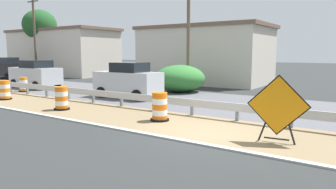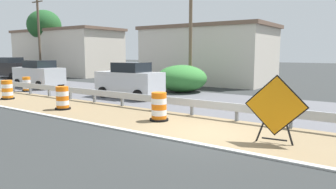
{
  "view_description": "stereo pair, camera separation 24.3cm",
  "coord_description": "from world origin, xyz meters",
  "px_view_note": "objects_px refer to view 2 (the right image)",
  "views": [
    {
      "loc": [
        -9.22,
        -4.69,
        2.67
      ],
      "look_at": [
        2.18,
        3.04,
        0.83
      ],
      "focal_mm": 33.72,
      "sensor_mm": 36.0,
      "label": 1
    },
    {
      "loc": [
        -9.08,
        -4.88,
        2.67
      ],
      "look_at": [
        2.18,
        3.04,
        0.83
      ],
      "focal_mm": 33.72,
      "sensor_mm": 36.0,
      "label": 2
    }
  ],
  "objects_px": {
    "traffic_barrel_mid": "(27,85)",
    "car_lead_near_lane": "(130,80)",
    "traffic_barrel_far": "(7,91)",
    "traffic_barrel_nearest": "(159,108)",
    "utility_pole_near": "(191,34)",
    "warning_sign_diamond": "(276,108)",
    "car_trailing_near_lane": "(12,68)",
    "car_lead_far_lane": "(39,74)",
    "traffic_barrel_close": "(62,99)",
    "utility_pole_mid": "(39,36)"
  },
  "relations": [
    {
      "from": "traffic_barrel_nearest",
      "to": "utility_pole_mid",
      "type": "height_order",
      "value": "utility_pole_mid"
    },
    {
      "from": "warning_sign_diamond",
      "to": "traffic_barrel_far",
      "type": "height_order",
      "value": "warning_sign_diamond"
    },
    {
      "from": "traffic_barrel_nearest",
      "to": "car_trailing_near_lane",
      "type": "distance_m",
      "value": 26.31
    },
    {
      "from": "car_lead_far_lane",
      "to": "utility_pole_mid",
      "type": "relative_size",
      "value": 0.53
    },
    {
      "from": "car_lead_near_lane",
      "to": "car_lead_far_lane",
      "type": "distance_m",
      "value": 9.41
    },
    {
      "from": "warning_sign_diamond",
      "to": "car_lead_far_lane",
      "type": "xyz_separation_m",
      "value": [
        4.83,
        19.4,
        -0.03
      ]
    },
    {
      "from": "utility_pole_near",
      "to": "car_lead_far_lane",
      "type": "bearing_deg",
      "value": 116.14
    },
    {
      "from": "car_trailing_near_lane",
      "to": "traffic_barrel_mid",
      "type": "bearing_deg",
      "value": -24.91
    },
    {
      "from": "traffic_barrel_nearest",
      "to": "utility_pole_near",
      "type": "distance_m",
      "value": 10.89
    },
    {
      "from": "traffic_barrel_nearest",
      "to": "utility_pole_mid",
      "type": "relative_size",
      "value": 0.13
    },
    {
      "from": "car_trailing_near_lane",
      "to": "utility_pole_mid",
      "type": "relative_size",
      "value": 0.55
    },
    {
      "from": "traffic_barrel_mid",
      "to": "car_lead_far_lane",
      "type": "relative_size",
      "value": 0.22
    },
    {
      "from": "car_lead_near_lane",
      "to": "car_trailing_near_lane",
      "type": "relative_size",
      "value": 0.88
    },
    {
      "from": "utility_pole_mid",
      "to": "utility_pole_near",
      "type": "bearing_deg",
      "value": -92.85
    },
    {
      "from": "traffic_barrel_nearest",
      "to": "car_trailing_near_lane",
      "type": "xyz_separation_m",
      "value": [
        7.83,
        25.12,
        0.58
      ]
    },
    {
      "from": "traffic_barrel_far",
      "to": "car_lead_far_lane",
      "type": "distance_m",
      "value": 6.26
    },
    {
      "from": "utility_pole_mid",
      "to": "traffic_barrel_far",
      "type": "bearing_deg",
      "value": -129.08
    },
    {
      "from": "traffic_barrel_mid",
      "to": "car_lead_near_lane",
      "type": "relative_size",
      "value": 0.25
    },
    {
      "from": "traffic_barrel_nearest",
      "to": "car_lead_far_lane",
      "type": "distance_m",
      "value": 15.34
    },
    {
      "from": "traffic_barrel_mid",
      "to": "car_trailing_near_lane",
      "type": "height_order",
      "value": "car_trailing_near_lane"
    },
    {
      "from": "traffic_barrel_close",
      "to": "car_lead_near_lane",
      "type": "height_order",
      "value": "car_lead_near_lane"
    },
    {
      "from": "traffic_barrel_close",
      "to": "car_lead_far_lane",
      "type": "height_order",
      "value": "car_lead_far_lane"
    },
    {
      "from": "traffic_barrel_nearest",
      "to": "car_lead_far_lane",
      "type": "bearing_deg",
      "value": 73.82
    },
    {
      "from": "traffic_barrel_mid",
      "to": "traffic_barrel_far",
      "type": "bearing_deg",
      "value": -136.72
    },
    {
      "from": "warning_sign_diamond",
      "to": "traffic_barrel_close",
      "type": "bearing_deg",
      "value": -97.14
    },
    {
      "from": "traffic_barrel_nearest",
      "to": "car_lead_far_lane",
      "type": "height_order",
      "value": "car_lead_far_lane"
    },
    {
      "from": "warning_sign_diamond",
      "to": "traffic_barrel_mid",
      "type": "relative_size",
      "value": 2.03
    },
    {
      "from": "car_lead_far_lane",
      "to": "warning_sign_diamond",
      "type": "bearing_deg",
      "value": 167.62
    },
    {
      "from": "traffic_barrel_far",
      "to": "car_trailing_near_lane",
      "type": "height_order",
      "value": "car_trailing_near_lane"
    },
    {
      "from": "car_trailing_near_lane",
      "to": "car_lead_far_lane",
      "type": "bearing_deg",
      "value": -19.03
    },
    {
      "from": "car_lead_near_lane",
      "to": "car_lead_far_lane",
      "type": "bearing_deg",
      "value": -2.22
    },
    {
      "from": "traffic_barrel_far",
      "to": "utility_pole_near",
      "type": "bearing_deg",
      "value": -32.84
    },
    {
      "from": "warning_sign_diamond",
      "to": "traffic_barrel_nearest",
      "type": "bearing_deg",
      "value": -104.39
    },
    {
      "from": "traffic_barrel_mid",
      "to": "utility_pole_near",
      "type": "distance_m",
      "value": 11.9
    },
    {
      "from": "traffic_barrel_nearest",
      "to": "traffic_barrel_close",
      "type": "distance_m",
      "value": 5.25
    },
    {
      "from": "traffic_barrel_close",
      "to": "car_trailing_near_lane",
      "type": "distance_m",
      "value": 21.64
    },
    {
      "from": "warning_sign_diamond",
      "to": "traffic_barrel_mid",
      "type": "distance_m",
      "value": 18.06
    },
    {
      "from": "traffic_barrel_far",
      "to": "utility_pole_near",
      "type": "xyz_separation_m",
      "value": [
        9.81,
        -6.33,
        3.47
      ]
    },
    {
      "from": "traffic_barrel_mid",
      "to": "car_lead_far_lane",
      "type": "height_order",
      "value": "car_lead_far_lane"
    },
    {
      "from": "traffic_barrel_nearest",
      "to": "car_lead_near_lane",
      "type": "height_order",
      "value": "car_lead_near_lane"
    },
    {
      "from": "traffic_barrel_far",
      "to": "utility_pole_mid",
      "type": "relative_size",
      "value": 0.13
    },
    {
      "from": "traffic_barrel_close",
      "to": "utility_pole_near",
      "type": "relative_size",
      "value": 0.14
    },
    {
      "from": "traffic_barrel_close",
      "to": "car_trailing_near_lane",
      "type": "xyz_separation_m",
      "value": [
        8.47,
        19.91,
        0.59
      ]
    },
    {
      "from": "traffic_barrel_far",
      "to": "car_lead_near_lane",
      "type": "relative_size",
      "value": 0.27
    },
    {
      "from": "traffic_barrel_close",
      "to": "utility_pole_mid",
      "type": "bearing_deg",
      "value": 59.45
    },
    {
      "from": "traffic_barrel_nearest",
      "to": "utility_pole_near",
      "type": "relative_size",
      "value": 0.15
    },
    {
      "from": "traffic_barrel_close",
      "to": "car_lead_near_lane",
      "type": "bearing_deg",
      "value": 1.24
    },
    {
      "from": "traffic_barrel_close",
      "to": "utility_pole_near",
      "type": "distance_m",
      "value": 10.67
    },
    {
      "from": "traffic_barrel_far",
      "to": "utility_pole_near",
      "type": "height_order",
      "value": "utility_pole_near"
    },
    {
      "from": "car_lead_near_lane",
      "to": "car_trailing_near_lane",
      "type": "xyz_separation_m",
      "value": [
        3.63,
        19.8,
        0.04
      ]
    }
  ]
}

